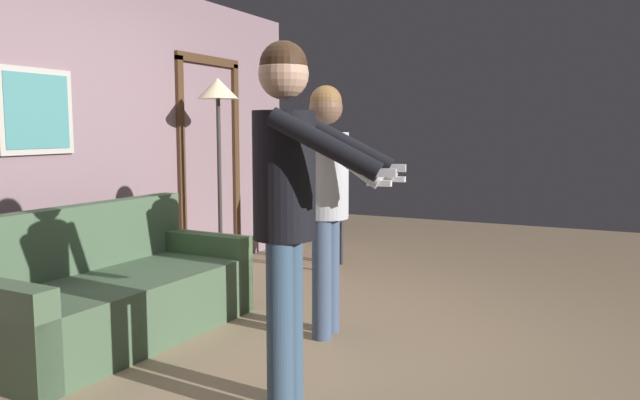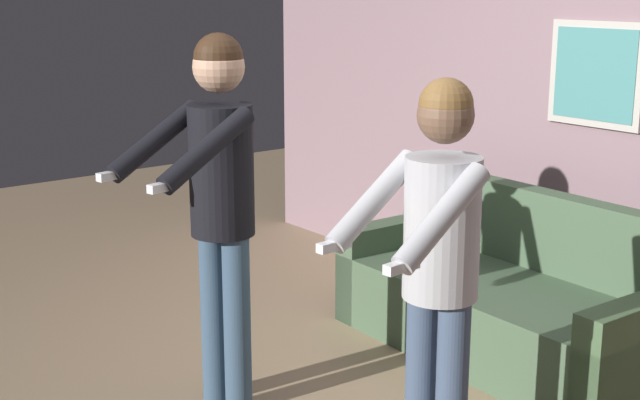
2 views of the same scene
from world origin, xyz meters
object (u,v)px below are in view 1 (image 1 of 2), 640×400
Objects in this scene: couch at (113,297)px; torchiere_lamp at (218,110)px; person_standing_left at (288,190)px; dining_chair_distant at (311,214)px; person_standing_right at (328,188)px.

torchiere_lamp is at bearing 7.39° from couch.
person_standing_left is 3.31m from dining_chair_distant.
dining_chair_distant is at bearing 29.79° from person_standing_right.
person_standing_right is (-0.85, -1.46, -0.55)m from torchiere_lamp.
person_standing_right is 1.79× the size of dining_chair_distant.
person_standing_left is (-0.44, -1.57, 0.82)m from couch.
couch is at bearing -172.61° from torchiere_lamp.
couch is 2.08× the size of dining_chair_distant.
torchiere_lamp reaches higher than couch.
person_standing_right is (0.67, -1.26, 0.72)m from couch.
person_standing_right is at bearing -62.11° from couch.
torchiere_lamp is at bearing 158.50° from dining_chair_distant.
person_standing_right is at bearing -120.32° from torchiere_lamp.
person_standing_right is at bearing 15.47° from person_standing_left.
couch is 1.99m from torchiere_lamp.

